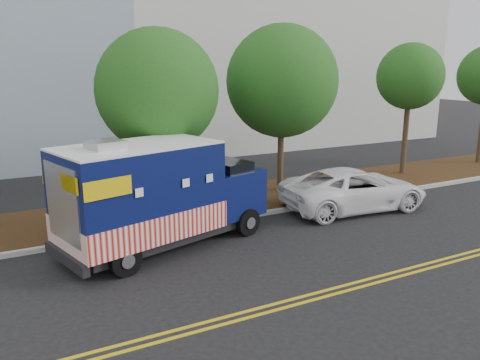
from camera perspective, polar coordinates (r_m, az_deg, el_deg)
ground at (r=14.66m, az=-6.68°, el=-7.79°), size 120.00×120.00×0.00m
curb at (r=15.87m, az=-8.48°, el=-5.85°), size 120.00×0.18×0.15m
mulch_strip at (r=17.78m, az=-10.68°, el=-3.78°), size 120.00×4.00×0.15m
centerline_near at (r=10.99m, az=1.86°, el=-15.46°), size 120.00×0.10×0.01m
centerline_far at (r=10.80m, az=2.53°, el=-16.03°), size 120.00×0.10×0.01m
tree_b at (r=16.61m, az=-10.02°, el=10.67°), size 4.24×4.24×6.65m
tree_c at (r=19.55m, az=5.15°, el=11.87°), size 4.58×4.58×7.03m
tree_d at (r=24.16m, az=20.03°, el=11.73°), size 3.14×3.14×6.43m
sign_post at (r=15.89m, az=-12.24°, el=-1.74°), size 0.06×0.06×2.40m
food_truck at (r=14.07m, az=-10.13°, el=-2.15°), size 6.91×4.05×3.44m
white_car at (r=18.34m, az=13.73°, el=-1.07°), size 5.90×3.14×1.58m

